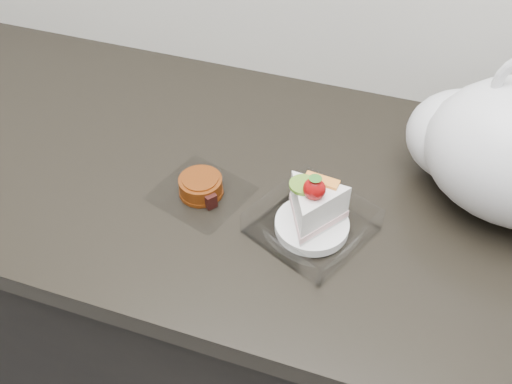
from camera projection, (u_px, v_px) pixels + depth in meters
name	position (u px, v px, depth m)	size (l,w,h in m)	color
counter	(275.00, 326.00, 1.28)	(2.04, 0.64, 0.90)	black
cake_tray	(313.00, 216.00, 0.87)	(0.21, 0.21, 0.12)	white
mooncake_wrap	(201.00, 188.00, 0.94)	(0.18, 0.17, 0.03)	white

